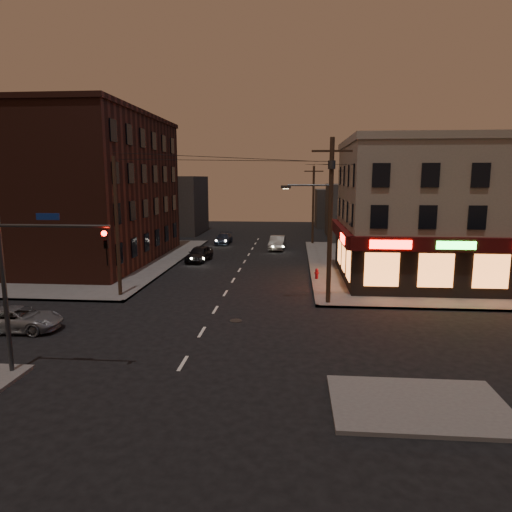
# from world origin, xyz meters

# --- Properties ---
(ground) EXTENTS (120.00, 120.00, 0.00)m
(ground) POSITION_xyz_m (0.00, 0.00, 0.00)
(ground) COLOR black
(ground) RESTS_ON ground
(sidewalk_ne) EXTENTS (24.00, 28.00, 0.15)m
(sidewalk_ne) POSITION_xyz_m (18.00, 19.00, 0.07)
(sidewalk_ne) COLOR #514F4C
(sidewalk_ne) RESTS_ON ground
(sidewalk_nw) EXTENTS (24.00, 28.00, 0.15)m
(sidewalk_nw) POSITION_xyz_m (-18.00, 19.00, 0.07)
(sidewalk_nw) COLOR #514F4C
(sidewalk_nw) RESTS_ON ground
(pizza_building) EXTENTS (15.85, 12.85, 10.50)m
(pizza_building) POSITION_xyz_m (15.93, 13.43, 5.35)
(pizza_building) COLOR gray
(pizza_building) RESTS_ON sidewalk_ne
(brick_apartment) EXTENTS (12.00, 20.00, 13.00)m
(brick_apartment) POSITION_xyz_m (-14.50, 19.00, 6.65)
(brick_apartment) COLOR #411D14
(brick_apartment) RESTS_ON sidewalk_nw
(bg_building_ne_a) EXTENTS (10.00, 12.00, 7.00)m
(bg_building_ne_a) POSITION_xyz_m (14.00, 38.00, 3.50)
(bg_building_ne_a) COLOR #3F3D3A
(bg_building_ne_a) RESTS_ON ground
(bg_building_nw) EXTENTS (9.00, 10.00, 8.00)m
(bg_building_nw) POSITION_xyz_m (-13.00, 42.00, 4.00)
(bg_building_nw) COLOR #3F3D3A
(bg_building_nw) RESTS_ON ground
(bg_building_ne_b) EXTENTS (8.00, 8.00, 6.00)m
(bg_building_ne_b) POSITION_xyz_m (12.00, 52.00, 3.00)
(bg_building_ne_b) COLOR #3F3D3A
(bg_building_ne_b) RESTS_ON ground
(utility_pole_main) EXTENTS (4.20, 0.44, 10.00)m
(utility_pole_main) POSITION_xyz_m (6.68, 5.80, 5.76)
(utility_pole_main) COLOR #382619
(utility_pole_main) RESTS_ON sidewalk_ne
(utility_pole_far) EXTENTS (0.26, 0.26, 9.00)m
(utility_pole_far) POSITION_xyz_m (6.80, 32.00, 4.65)
(utility_pole_far) COLOR #382619
(utility_pole_far) RESTS_ON sidewalk_ne
(utility_pole_west) EXTENTS (0.24, 0.24, 9.00)m
(utility_pole_west) POSITION_xyz_m (-6.80, 6.50, 4.65)
(utility_pole_west) COLOR #382619
(utility_pole_west) RESTS_ON sidewalk_nw
(traffic_signal) EXTENTS (4.49, 0.32, 6.47)m
(traffic_signal) POSITION_xyz_m (-5.57, -5.60, 4.16)
(traffic_signal) COLOR #333538
(traffic_signal) RESTS_ON ground
(suv_cross) EXTENTS (4.57, 2.28, 1.24)m
(suv_cross) POSITION_xyz_m (-9.50, -0.57, 0.62)
(suv_cross) COLOR gray
(suv_cross) RESTS_ON ground
(sedan_near) EXTENTS (2.27, 4.47, 1.46)m
(sedan_near) POSITION_xyz_m (-4.27, 19.80, 0.73)
(sedan_near) COLOR black
(sedan_near) RESTS_ON ground
(sedan_mid) EXTENTS (1.88, 4.64, 1.50)m
(sedan_mid) POSITION_xyz_m (2.80, 27.70, 0.75)
(sedan_mid) COLOR slate
(sedan_mid) RESTS_ON ground
(sedan_far) EXTENTS (1.77, 4.26, 1.23)m
(sedan_far) POSITION_xyz_m (-3.78, 31.57, 0.62)
(sedan_far) COLOR #1A2334
(sedan_far) RESTS_ON ground
(fire_hydrant) EXTENTS (0.37, 0.37, 0.81)m
(fire_hydrant) POSITION_xyz_m (6.40, 12.45, 0.59)
(fire_hydrant) COLOR maroon
(fire_hydrant) RESTS_ON sidewalk_ne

